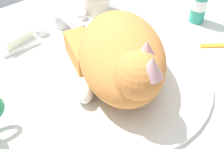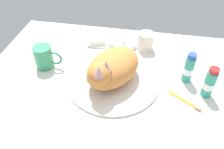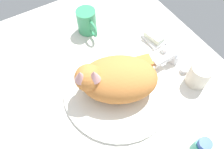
{
  "view_description": "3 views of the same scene",
  "coord_description": "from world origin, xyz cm",
  "px_view_note": "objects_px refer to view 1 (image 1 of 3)",
  "views": [
    {
      "loc": [
        -28.96,
        -36.46,
        48.01
      ],
      "look_at": [
        -2.94,
        -0.84,
        4.69
      ],
      "focal_mm": 51.55,
      "sensor_mm": 36.0,
      "label": 1
    },
    {
      "loc": [
        11.98,
        -67.29,
        64.82
      ],
      "look_at": [
        -0.19,
        -1.46,
        5.04
      ],
      "focal_mm": 37.12,
      "sensor_mm": 36.0,
      "label": 2
    },
    {
      "loc": [
        29.57,
        -20.41,
        65.43
      ],
      "look_at": [
        -2.74,
        -0.87,
        7.21
      ],
      "focal_mm": 34.59,
      "sensor_mm": 36.0,
      "label": 3
    }
  ],
  "objects_px": {
    "faucet": "(64,20)",
    "cat": "(122,58)",
    "soap_bar": "(15,36)",
    "toothpaste_bottle": "(200,0)"
  },
  "relations": [
    {
      "from": "faucet",
      "to": "toothpaste_bottle",
      "type": "xyz_separation_m",
      "value": [
        0.29,
        -0.17,
        0.03
      ]
    },
    {
      "from": "cat",
      "to": "toothpaste_bottle",
      "type": "xyz_separation_m",
      "value": [
        0.3,
        0.07,
        -0.02
      ]
    },
    {
      "from": "cat",
      "to": "soap_bar",
      "type": "xyz_separation_m",
      "value": [
        -0.12,
        0.25,
        -0.05
      ]
    },
    {
      "from": "faucet",
      "to": "soap_bar",
      "type": "distance_m",
      "value": 0.12
    },
    {
      "from": "cat",
      "to": "soap_bar",
      "type": "bearing_deg",
      "value": 114.66
    },
    {
      "from": "soap_bar",
      "to": "faucet",
      "type": "bearing_deg",
      "value": -7.43
    },
    {
      "from": "faucet",
      "to": "cat",
      "type": "xyz_separation_m",
      "value": [
        -0.01,
        -0.24,
        0.05
      ]
    },
    {
      "from": "faucet",
      "to": "cat",
      "type": "height_order",
      "value": "cat"
    },
    {
      "from": "faucet",
      "to": "soap_bar",
      "type": "height_order",
      "value": "faucet"
    },
    {
      "from": "cat",
      "to": "toothpaste_bottle",
      "type": "bearing_deg",
      "value": 13.42
    }
  ]
}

